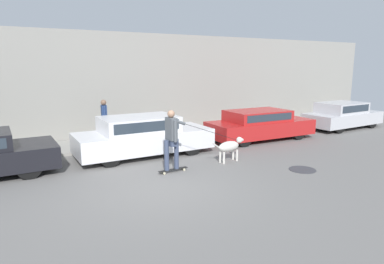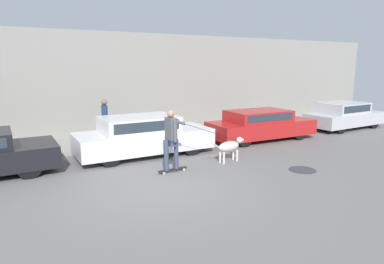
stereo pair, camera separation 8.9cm
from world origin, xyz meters
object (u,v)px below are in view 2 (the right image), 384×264
at_px(parked_car_2, 260,125).
at_px(parked_car_3, 344,116).
at_px(pedestrian_with_bag, 105,120).
at_px(parked_car_1, 143,136).
at_px(skateboarder, 172,137).
at_px(dog, 230,147).

height_order(parked_car_2, parked_car_3, parked_car_3).
bearing_deg(pedestrian_with_bag, parked_car_2, 172.01).
height_order(parked_car_1, skateboarder, skateboarder).
height_order(skateboarder, pedestrian_with_bag, skateboarder).
xyz_separation_m(parked_car_1, parked_car_3, (10.15, -0.00, -0.04)).
bearing_deg(parked_car_2, pedestrian_with_bag, 165.81).
relative_size(parked_car_1, parked_car_3, 1.11).
distance_m(parked_car_3, dog, 8.32).
bearing_deg(parked_car_2, parked_car_1, -177.97).
bearing_deg(parked_car_1, parked_car_3, 0.21).
bearing_deg(dog, parked_car_3, 7.06).
bearing_deg(parked_car_2, skateboarder, -154.83).
xyz_separation_m(parked_car_2, skateboarder, (-5.02, -2.15, 0.42)).
height_order(parked_car_1, parked_car_2, parked_car_1).
distance_m(parked_car_1, parked_car_2, 5.04).
relative_size(parked_car_1, parked_car_2, 1.01).
distance_m(parked_car_2, dog, 3.60).
relative_size(parked_car_3, dog, 3.19).
relative_size(parked_car_2, dog, 3.49).
distance_m(skateboarder, pedestrian_with_bag, 3.94).
height_order(parked_car_3, skateboarder, skateboarder).
bearing_deg(parked_car_3, pedestrian_with_bag, 169.20).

